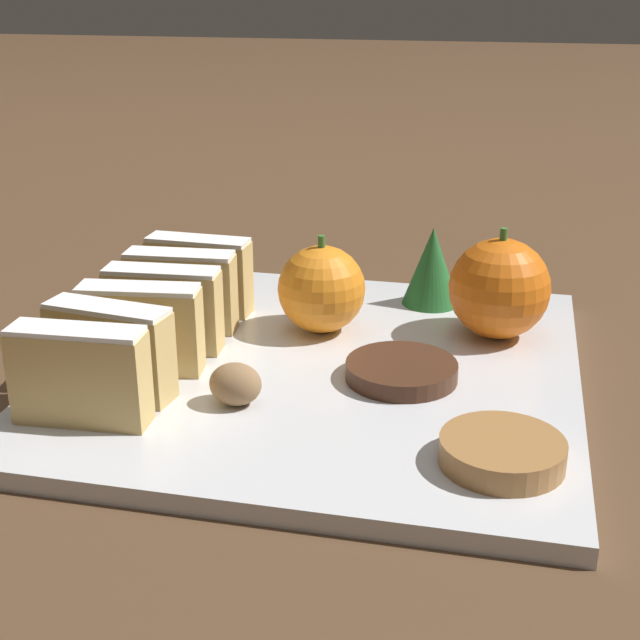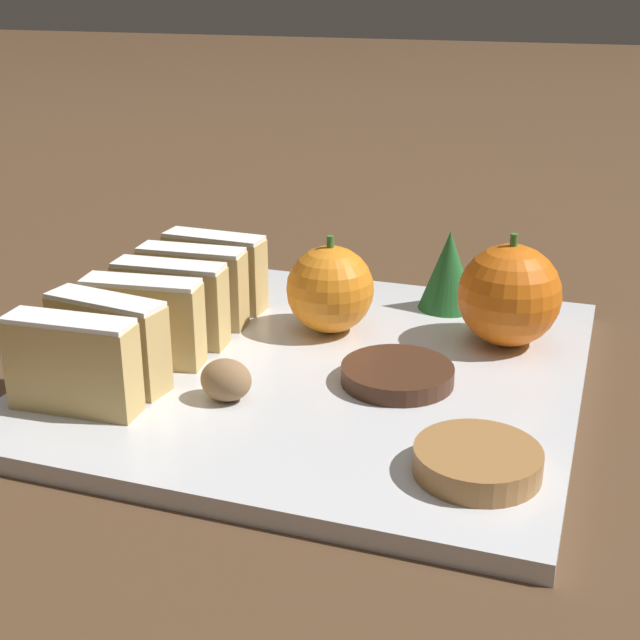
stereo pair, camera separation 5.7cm
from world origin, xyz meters
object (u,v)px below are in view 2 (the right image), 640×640
at_px(orange_near, 509,295).
at_px(orange_far, 330,289).
at_px(chocolate_cookie, 397,374).
at_px(walnut, 226,380).

height_order(orange_near, orange_far, orange_near).
xyz_separation_m(orange_near, orange_far, (-0.12, -0.02, -0.00)).
distance_m(orange_far, chocolate_cookie, 0.10).
xyz_separation_m(orange_near, chocolate_cookie, (-0.06, -0.09, -0.03)).
relative_size(orange_near, orange_far, 1.12).
distance_m(orange_near, chocolate_cookie, 0.11).
distance_m(orange_far, walnut, 0.13).
bearing_deg(orange_far, walnut, -100.94).
relative_size(walnut, chocolate_cookie, 0.44).
bearing_deg(orange_near, walnut, -135.90).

